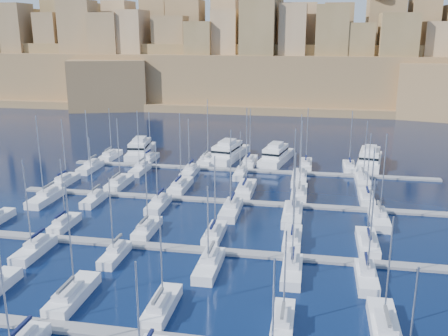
% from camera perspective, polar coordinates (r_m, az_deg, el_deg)
% --- Properties ---
extents(ground, '(600.00, 600.00, 0.00)m').
position_cam_1_polar(ground, '(84.74, -0.23, -6.17)').
color(ground, black).
rests_on(ground, ground).
extents(pontoon_mid_near, '(84.00, 2.00, 0.40)m').
position_cam_1_polar(pontoon_mid_near, '(73.86, -1.99, -9.40)').
color(pontoon_mid_near, slate).
rests_on(pontoon_mid_near, ground).
extents(pontoon_mid_far, '(84.00, 2.00, 0.40)m').
position_cam_1_polar(pontoon_mid_far, '(93.90, 0.91, -3.85)').
color(pontoon_mid_far, slate).
rests_on(pontoon_mid_far, ground).
extents(pontoon_far, '(84.00, 2.00, 0.40)m').
position_cam_1_polar(pontoon_far, '(114.66, 2.74, -0.28)').
color(pontoon_far, slate).
rests_on(pontoon_far, ground).
extents(sailboat_2, '(2.91, 9.69, 14.65)m').
position_cam_1_polar(sailboat_2, '(64.02, -16.93, -13.70)').
color(sailboat_2, white).
rests_on(sailboat_2, ground).
extents(sailboat_3, '(2.61, 8.68, 12.47)m').
position_cam_1_polar(sailboat_3, '(59.66, -7.15, -15.42)').
color(sailboat_3, white).
rests_on(sailboat_3, ground).
extents(sailboat_4, '(2.31, 7.71, 11.40)m').
position_cam_1_polar(sailboat_4, '(57.05, 6.75, -17.00)').
color(sailboat_4, white).
rests_on(sailboat_4, ground).
extents(sailboat_5, '(2.90, 9.67, 13.30)m').
position_cam_1_polar(sailboat_5, '(58.39, 17.84, -16.83)').
color(sailboat_5, white).
rests_on(sailboat_5, ground).
extents(sailboat_13, '(2.30, 7.68, 11.82)m').
position_cam_1_polar(sailboat_13, '(86.13, -17.79, -6.08)').
color(sailboat_13, white).
rests_on(sailboat_13, ground).
extents(sailboat_14, '(2.53, 8.43, 14.48)m').
position_cam_1_polar(sailboat_14, '(80.96, -8.80, -6.86)').
color(sailboat_14, white).
rests_on(sailboat_14, ground).
extents(sailboat_15, '(2.55, 8.49, 13.36)m').
position_cam_1_polar(sailboat_15, '(78.21, -1.10, -7.50)').
color(sailboat_15, white).
rests_on(sailboat_15, ground).
extents(sailboat_16, '(2.64, 8.82, 14.35)m').
position_cam_1_polar(sailboat_16, '(77.03, 7.82, -8.01)').
color(sailboat_16, white).
rests_on(sailboat_16, ground).
extents(sailboat_17, '(2.93, 9.75, 15.51)m').
position_cam_1_polar(sailboat_17, '(77.87, 16.07, -8.22)').
color(sailboat_17, white).
rests_on(sailboat_17, ground).
extents(sailboat_19, '(2.66, 8.86, 14.54)m').
position_cam_1_polar(sailboat_19, '(77.84, -20.86, -8.68)').
color(sailboat_19, white).
rests_on(sailboat_19, ground).
extents(sailboat_20, '(2.28, 7.59, 12.39)m').
position_cam_1_polar(sailboat_20, '(73.07, -12.35, -9.61)').
color(sailboat_20, white).
rests_on(sailboat_20, ground).
extents(sailboat_21, '(2.79, 9.30, 12.32)m').
position_cam_1_polar(sailboat_21, '(68.45, -1.70, -11.01)').
color(sailboat_21, white).
rests_on(sailboat_21, ground).
extents(sailboat_22, '(2.58, 8.59, 12.73)m').
position_cam_1_polar(sailboat_22, '(67.52, 7.77, -11.55)').
color(sailboat_22, white).
rests_on(sailboat_22, ground).
extents(sailboat_23, '(2.55, 8.50, 14.28)m').
position_cam_1_polar(sailboat_23, '(67.94, 15.97, -11.85)').
color(sailboat_23, white).
rests_on(sailboat_23, ground).
extents(sailboat_24, '(2.61, 8.69, 13.99)m').
position_cam_1_polar(sailboat_24, '(110.14, -17.69, -1.38)').
color(sailboat_24, white).
rests_on(sailboat_24, ground).
extents(sailboat_25, '(2.92, 9.74, 14.42)m').
position_cam_1_polar(sailboat_25, '(105.62, -11.89, -1.67)').
color(sailboat_25, white).
rests_on(sailboat_25, ground).
extents(sailboat_26, '(2.98, 9.95, 15.85)m').
position_cam_1_polar(sailboat_26, '(101.56, -5.01, -2.07)').
color(sailboat_26, white).
rests_on(sailboat_26, ground).
extents(sailboat_27, '(3.15, 10.51, 17.23)m').
position_cam_1_polar(sailboat_27, '(99.21, 2.47, -2.44)').
color(sailboat_27, white).
rests_on(sailboat_27, ground).
extents(sailboat_28, '(2.91, 9.72, 15.20)m').
position_cam_1_polar(sailboat_28, '(98.03, 8.59, -2.84)').
color(sailboat_28, white).
rests_on(sailboat_28, ground).
extents(sailboat_29, '(2.63, 8.75, 13.40)m').
position_cam_1_polar(sailboat_29, '(98.09, 15.95, -3.28)').
color(sailboat_29, white).
rests_on(sailboat_29, ground).
extents(sailboat_30, '(2.98, 9.93, 16.86)m').
position_cam_1_polar(sailboat_30, '(100.08, -19.71, -3.21)').
color(sailboat_30, white).
rests_on(sailboat_30, ground).
extents(sailboat_31, '(2.35, 7.84, 12.94)m').
position_cam_1_polar(sailboat_31, '(96.72, -14.60, -3.45)').
color(sailboat_31, white).
rests_on(sailboat_31, ground).
extents(sailboat_32, '(2.66, 8.85, 12.70)m').
position_cam_1_polar(sailboat_32, '(91.73, -7.48, -4.11)').
color(sailboat_32, white).
rests_on(sailboat_32, ground).
extents(sailboat_33, '(2.97, 9.90, 15.49)m').
position_cam_1_polar(sailboat_33, '(88.17, 0.81, -4.77)').
color(sailboat_33, white).
rests_on(sailboat_33, ground).
extents(sailboat_34, '(3.23, 10.76, 16.11)m').
position_cam_1_polar(sailboat_34, '(86.73, 7.84, -5.26)').
color(sailboat_34, white).
rests_on(sailboat_34, ground).
extents(sailboat_35, '(2.86, 9.54, 15.68)m').
position_cam_1_polar(sailboat_35, '(87.97, 17.30, -5.55)').
color(sailboat_35, white).
rests_on(sailboat_35, ground).
extents(sailboat_36, '(2.76, 9.20, 12.99)m').
position_cam_1_polar(sailboat_36, '(129.12, -12.82, 1.39)').
color(sailboat_36, white).
rests_on(sailboat_36, ground).
extents(sailboat_37, '(2.42, 8.08, 12.46)m').
position_cam_1_polar(sailboat_37, '(124.87, -8.46, 1.13)').
color(sailboat_37, white).
rests_on(sailboat_37, ground).
extents(sailboat_38, '(3.06, 10.18, 15.67)m').
position_cam_1_polar(sailboat_38, '(122.03, -1.92, 0.98)').
color(sailboat_38, white).
rests_on(sailboat_38, ground).
extents(sailboat_39, '(2.92, 9.72, 13.78)m').
position_cam_1_polar(sailboat_39, '(120.06, 2.92, 0.72)').
color(sailboat_39, white).
rests_on(sailboat_39, ground).
extents(sailboat_40, '(2.78, 9.26, 14.44)m').
position_cam_1_polar(sailboat_40, '(118.90, 9.32, 0.38)').
color(sailboat_40, white).
rests_on(sailboat_40, ground).
extents(sailboat_41, '(2.63, 8.77, 13.99)m').
position_cam_1_polar(sailboat_41, '(118.95, 14.10, 0.12)').
color(sailboat_41, white).
rests_on(sailboat_41, ground).
extents(sailboat_42, '(2.84, 9.47, 14.40)m').
position_cam_1_polar(sailboat_42, '(119.45, -15.01, 0.12)').
color(sailboat_42, white).
rests_on(sailboat_42, ground).
extents(sailboat_43, '(2.63, 8.78, 14.50)m').
position_cam_1_polar(sailboat_43, '(115.18, -9.53, -0.12)').
color(sailboat_43, white).
rests_on(sailboat_43, ground).
extents(sailboat_44, '(2.67, 8.89, 13.09)m').
position_cam_1_polar(sailboat_44, '(111.77, -3.92, -0.43)').
color(sailboat_44, white).
rests_on(sailboat_44, ground).
extents(sailboat_45, '(2.29, 7.64, 10.59)m').
position_cam_1_polar(sailboat_45, '(110.17, 1.87, -0.65)').
color(sailboat_45, white).
rests_on(sailboat_45, ground).
extents(sailboat_46, '(3.07, 10.23, 14.92)m').
position_cam_1_polar(sailboat_46, '(107.84, 8.60, -1.14)').
color(sailboat_46, white).
rests_on(sailboat_46, ground).
extents(sailboat_47, '(2.83, 9.43, 13.92)m').
position_cam_1_polar(sailboat_47, '(108.69, 15.57, -1.43)').
color(sailboat_47, white).
rests_on(sailboat_47, ground).
extents(motor_yacht_a, '(6.95, 16.82, 5.25)m').
position_cam_1_polar(motor_yacht_a, '(129.98, -9.52, 2.11)').
color(motor_yacht_a, white).
rests_on(motor_yacht_a, ground).
extents(motor_yacht_b, '(8.36, 18.89, 5.25)m').
position_cam_1_polar(motor_yacht_b, '(125.06, 0.46, 1.80)').
color(motor_yacht_b, white).
rests_on(motor_yacht_b, ground).
extents(motor_yacht_c, '(7.85, 16.73, 5.25)m').
position_cam_1_polar(motor_yacht_c, '(122.59, 5.95, 1.43)').
color(motor_yacht_c, white).
rests_on(motor_yacht_c, ground).
extents(motor_yacht_d, '(7.49, 17.42, 5.25)m').
position_cam_1_polar(motor_yacht_d, '(123.31, 16.29, 0.97)').
color(motor_yacht_d, white).
rests_on(motor_yacht_d, ground).
extents(fortified_city, '(460.00, 108.95, 59.52)m').
position_cam_1_polar(fortified_city, '(233.73, 6.95, 11.28)').
color(fortified_city, brown).
rests_on(fortified_city, ground).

